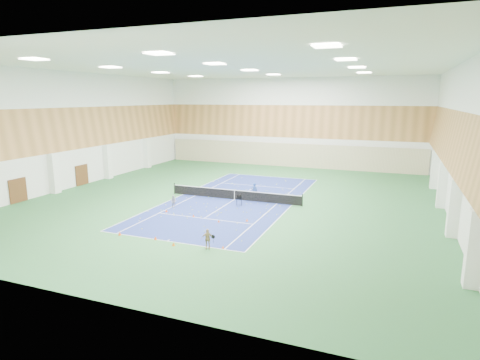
% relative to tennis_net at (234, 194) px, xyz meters
% --- Properties ---
extents(ground, '(40.00, 40.00, 0.00)m').
position_rel_tennis_net_xyz_m(ground, '(0.00, 0.00, -0.55)').
color(ground, '#2B6637').
rests_on(ground, ground).
extents(room_shell, '(36.00, 40.00, 12.00)m').
position_rel_tennis_net_xyz_m(room_shell, '(0.00, 0.00, 5.45)').
color(room_shell, white).
rests_on(room_shell, ground).
extents(wood_cladding, '(36.00, 40.00, 8.00)m').
position_rel_tennis_net_xyz_m(wood_cladding, '(0.00, 0.00, 7.45)').
color(wood_cladding, '#B77C44').
rests_on(wood_cladding, room_shell).
extents(ceiling_light_grid, '(21.40, 25.40, 0.06)m').
position_rel_tennis_net_xyz_m(ceiling_light_grid, '(0.00, 0.00, 11.37)').
color(ceiling_light_grid, white).
rests_on(ceiling_light_grid, room_shell).
extents(court_surface, '(10.97, 23.77, 0.01)m').
position_rel_tennis_net_xyz_m(court_surface, '(0.00, 0.00, -0.55)').
color(court_surface, navy).
rests_on(court_surface, ground).
extents(tennis_balls_scatter, '(10.57, 22.77, 0.07)m').
position_rel_tennis_net_xyz_m(tennis_balls_scatter, '(0.00, 0.00, -0.50)').
color(tennis_balls_scatter, yellow).
rests_on(tennis_balls_scatter, ground).
extents(tennis_net, '(12.80, 0.10, 1.10)m').
position_rel_tennis_net_xyz_m(tennis_net, '(0.00, 0.00, 0.00)').
color(tennis_net, black).
rests_on(tennis_net, ground).
extents(back_curtain, '(35.40, 0.16, 3.20)m').
position_rel_tennis_net_xyz_m(back_curtain, '(0.00, 19.75, 1.05)').
color(back_curtain, '#C6B793').
rests_on(back_curtain, ground).
extents(door_left_a, '(0.08, 1.80, 2.20)m').
position_rel_tennis_net_xyz_m(door_left_a, '(-17.92, -8.00, 0.55)').
color(door_left_a, '#593319').
rests_on(door_left_a, ground).
extents(door_left_b, '(0.08, 1.80, 2.20)m').
position_rel_tennis_net_xyz_m(door_left_b, '(-17.92, 0.00, 0.55)').
color(door_left_b, '#593319').
rests_on(door_left_b, ground).
extents(coach, '(0.68, 0.55, 1.62)m').
position_rel_tennis_net_xyz_m(coach, '(1.74, 0.62, 0.26)').
color(coach, '#22429C').
rests_on(coach, ground).
extents(child_court, '(0.54, 0.44, 1.04)m').
position_rel_tennis_net_xyz_m(child_court, '(-3.93, -4.37, -0.03)').
color(child_court, gray).
rests_on(child_court, ground).
extents(child_apron, '(0.82, 0.57, 1.30)m').
position_rel_tennis_net_xyz_m(child_apron, '(3.07, -12.10, 0.10)').
color(child_apron, tan).
rests_on(child_apron, ground).
extents(ball_cart, '(0.64, 0.64, 0.87)m').
position_rel_tennis_net_xyz_m(ball_cart, '(1.15, -1.73, -0.12)').
color(ball_cart, black).
rests_on(ball_cart, ground).
extents(cone_svc_a, '(0.22, 0.22, 0.24)m').
position_rel_tennis_net_xyz_m(cone_svc_a, '(-3.75, -5.88, -0.43)').
color(cone_svc_a, '#FF4A0D').
rests_on(cone_svc_a, ground).
extents(cone_svc_b, '(0.18, 0.18, 0.20)m').
position_rel_tennis_net_xyz_m(cone_svc_b, '(-0.98, -6.30, -0.45)').
color(cone_svc_b, '#FF4E0D').
rests_on(cone_svc_b, ground).
extents(cone_svc_c, '(0.19, 0.19, 0.20)m').
position_rel_tennis_net_xyz_m(cone_svc_c, '(1.48, -6.86, -0.45)').
color(cone_svc_c, '#E2500B').
rests_on(cone_svc_c, ground).
extents(cone_svc_d, '(0.20, 0.20, 0.22)m').
position_rel_tennis_net_xyz_m(cone_svc_d, '(3.41, -5.86, -0.44)').
color(cone_svc_d, '#FF5B0D').
rests_on(cone_svc_d, ground).
extents(cone_base_a, '(0.23, 0.23, 0.25)m').
position_rel_tennis_net_xyz_m(cone_base_a, '(-3.71, -12.03, -0.42)').
color(cone_base_a, '#ED4F0C').
rests_on(cone_base_a, ground).
extents(cone_base_b, '(0.21, 0.21, 0.23)m').
position_rel_tennis_net_xyz_m(cone_base_b, '(-0.90, -11.90, -0.44)').
color(cone_base_b, '#FF500D').
rests_on(cone_base_b, ground).
extents(cone_base_c, '(0.21, 0.21, 0.23)m').
position_rel_tennis_net_xyz_m(cone_base_c, '(0.81, -12.45, -0.43)').
color(cone_base_c, orange).
rests_on(cone_base_c, ground).
extents(cone_base_d, '(0.18, 0.18, 0.19)m').
position_rel_tennis_net_xyz_m(cone_base_d, '(3.97, -11.74, -0.45)').
color(cone_base_d, '#FF5A0D').
rests_on(cone_base_d, ground).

